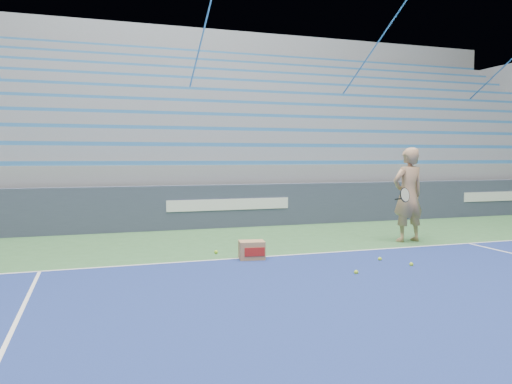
# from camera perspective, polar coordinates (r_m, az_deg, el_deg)

# --- Properties ---
(sponsor_barrier) EXTENTS (30.00, 0.32, 1.10)m
(sponsor_barrier) POSITION_cam_1_polar(r_m,az_deg,el_deg) (12.88, -3.23, -1.59)
(sponsor_barrier) COLOR #363D52
(sponsor_barrier) RESTS_ON ground
(bleachers) EXTENTS (31.00, 9.15, 7.30)m
(bleachers) POSITION_cam_1_polar(r_m,az_deg,el_deg) (18.42, -7.85, 5.68)
(bleachers) COLOR gray
(bleachers) RESTS_ON ground
(tennis_player) EXTENTS (0.99, 0.88, 2.01)m
(tennis_player) POSITION_cam_1_polar(r_m,az_deg,el_deg) (11.10, 16.99, -0.30)
(tennis_player) COLOR tan
(tennis_player) RESTS_ON ground
(ball_box) EXTENTS (0.49, 0.40, 0.33)m
(ball_box) POSITION_cam_1_polar(r_m,az_deg,el_deg) (8.85, -0.49, -6.67)
(ball_box) COLOR #A97D51
(ball_box) RESTS_ON ground
(tennis_ball_0) EXTENTS (0.07, 0.07, 0.07)m
(tennis_ball_0) POSITION_cam_1_polar(r_m,az_deg,el_deg) (8.72, 17.33, -7.90)
(tennis_ball_0) COLOR #BAE72F
(tennis_ball_0) RESTS_ON ground
(tennis_ball_1) EXTENTS (0.07, 0.07, 0.07)m
(tennis_ball_1) POSITION_cam_1_polar(r_m,az_deg,el_deg) (9.42, -4.59, -6.84)
(tennis_ball_1) COLOR #BAE72F
(tennis_ball_1) RESTS_ON ground
(tennis_ball_2) EXTENTS (0.07, 0.07, 0.07)m
(tennis_ball_2) POSITION_cam_1_polar(r_m,az_deg,el_deg) (9.02, 13.98, -7.44)
(tennis_ball_2) COLOR #BAE72F
(tennis_ball_2) RESTS_ON ground
(tennis_ball_3) EXTENTS (0.07, 0.07, 0.07)m
(tennis_ball_3) POSITION_cam_1_polar(r_m,az_deg,el_deg) (9.47, -0.31, -6.77)
(tennis_ball_3) COLOR #BAE72F
(tennis_ball_3) RESTS_ON ground
(tennis_ball_4) EXTENTS (0.07, 0.07, 0.07)m
(tennis_ball_4) POSITION_cam_1_polar(r_m,az_deg,el_deg) (7.93, 11.37, -8.98)
(tennis_ball_4) COLOR #BAE72F
(tennis_ball_4) RESTS_ON ground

